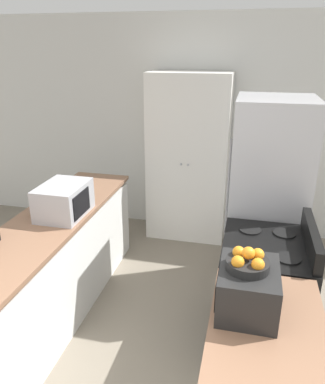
% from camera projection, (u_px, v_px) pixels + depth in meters
% --- Properties ---
extents(wall_back, '(7.00, 0.06, 2.60)m').
position_uv_depth(wall_back, '(192.00, 128.00, 4.58)').
color(wall_back, silver).
rests_on(wall_back, ground_plane).
extents(counter_left, '(0.60, 2.56, 0.90)m').
position_uv_depth(counter_left, '(51.00, 271.00, 3.21)').
color(counter_left, silver).
rests_on(counter_left, ground_plane).
extents(pantry_cabinet, '(0.94, 0.48, 1.97)m').
position_uv_depth(pantry_cabinet, '(188.00, 159.00, 4.43)').
color(pantry_cabinet, white).
rests_on(pantry_cabinet, ground_plane).
extents(stove, '(0.66, 0.77, 1.06)m').
position_uv_depth(stove, '(262.00, 294.00, 2.87)').
color(stove, black).
rests_on(stove, ground_plane).
extents(refrigerator, '(0.69, 0.73, 1.84)m').
position_uv_depth(refrigerator, '(267.00, 200.00, 3.41)').
color(refrigerator, '#B7B7BC').
rests_on(refrigerator, ground_plane).
extents(microwave, '(0.36, 0.47, 0.27)m').
position_uv_depth(microwave, '(64.00, 200.00, 3.13)').
color(microwave, '#B2B2B7').
rests_on(microwave, counter_left).
extents(toaster_oven, '(0.32, 0.39, 0.25)m').
position_uv_depth(toaster_oven, '(247.00, 289.00, 2.00)').
color(toaster_oven, black).
rests_on(toaster_oven, counter_right).
extents(fruit_bowl, '(0.23, 0.23, 0.13)m').
position_uv_depth(fruit_bowl, '(248.00, 262.00, 1.93)').
color(fruit_bowl, black).
rests_on(fruit_bowl, toaster_oven).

